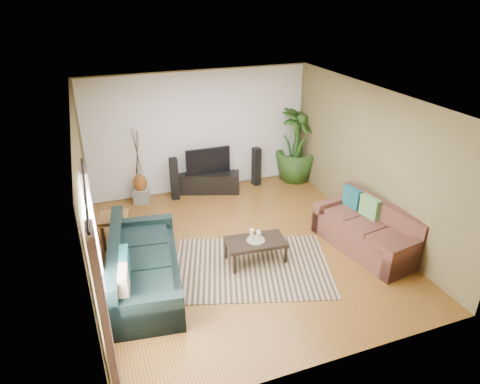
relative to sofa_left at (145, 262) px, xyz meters
name	(u,v)px	position (x,y,z in m)	size (l,w,h in m)	color
floor	(244,249)	(1.79, 0.41, -0.42)	(5.50, 5.50, 0.00)	#9B6128
ceiling	(245,100)	(1.79, 0.41, 2.28)	(5.50, 5.50, 0.00)	white
wall_back	(200,132)	(1.79, 3.16, 0.93)	(5.00, 5.00, 0.00)	brown
wall_front	(332,276)	(1.79, -2.34, 0.93)	(5.00, 5.00, 0.00)	brown
wall_left	(86,205)	(-0.71, 0.41, 0.92)	(5.50, 5.50, 0.00)	brown
wall_right	(371,161)	(4.29, 0.41, 0.92)	(5.50, 5.50, 0.00)	brown
backwall_panel	(200,132)	(1.79, 3.15, 0.93)	(4.90, 4.90, 0.00)	white
window_pane	(93,261)	(-0.69, -1.19, 0.97)	(1.80, 1.80, 0.00)	white
curtain_near	(105,320)	(-0.64, -1.94, 0.72)	(0.08, 0.35, 2.20)	gray
curtain_far	(96,245)	(-0.64, -0.44, 0.72)	(0.08, 0.35, 2.20)	gray
curtain_rod	(85,190)	(-0.64, -1.19, 1.87)	(0.03, 0.03, 1.90)	black
sofa_left	(145,262)	(0.00, 0.00, 0.00)	(2.34, 1.00, 0.85)	black
sofa_right	(367,228)	(3.82, -0.31, 0.00)	(1.93, 0.87, 0.85)	#572E24
area_rug	(252,266)	(1.73, -0.14, -0.42)	(2.58, 1.83, 0.01)	tan
coffee_table	(256,251)	(1.85, 0.01, -0.22)	(0.99, 0.54, 0.41)	black
candle_tray	(256,240)	(1.85, 0.01, -0.01)	(0.31, 0.31, 0.01)	gray
candle_tall	(252,234)	(1.79, 0.04, 0.10)	(0.06, 0.06, 0.20)	silver
candle_mid	(259,237)	(1.89, -0.03, 0.07)	(0.06, 0.06, 0.15)	beige
candle_short	(258,234)	(1.92, 0.07, 0.06)	(0.06, 0.06, 0.13)	beige
tv_stand	(209,182)	(1.88, 2.91, -0.20)	(1.37, 0.41, 0.46)	black
television	(208,161)	(1.88, 2.91, 0.33)	(1.01, 0.05, 0.59)	black
speaker_left	(174,179)	(1.09, 2.84, 0.05)	(0.17, 0.19, 0.94)	black
speaker_right	(256,167)	(3.05, 2.91, 0.03)	(0.16, 0.18, 0.91)	black
potted_plant	(296,145)	(4.04, 2.87, 0.45)	(0.97, 0.97, 1.74)	#244818
plant_pot	(295,174)	(4.04, 2.87, -0.30)	(0.32, 0.32, 0.25)	black
pedestal	(142,196)	(0.36, 2.91, -0.27)	(0.31, 0.31, 0.31)	gray
vase	(140,183)	(0.36, 2.91, 0.03)	(0.29, 0.29, 0.40)	brown
side_table	(115,229)	(-0.33, 1.43, -0.15)	(0.52, 0.52, 0.55)	brown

